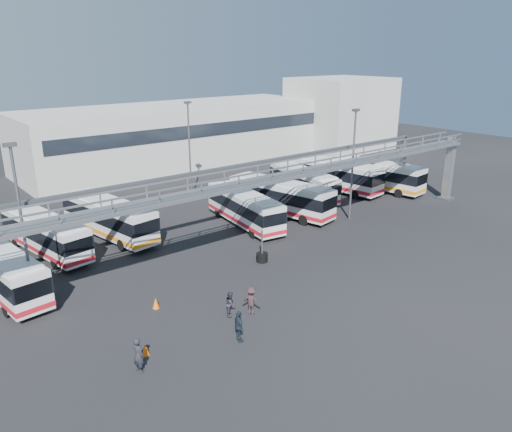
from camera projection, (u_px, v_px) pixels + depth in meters
ground at (311, 280)px, 34.49m from camera, size 140.00×140.00×0.00m
gantry at (257, 186)px, 37.09m from camera, size 51.40×5.15×7.10m
warehouse at (179, 135)px, 68.46m from camera, size 42.00×14.00×8.00m
building_right at (340, 114)px, 78.97m from camera, size 14.00×12.00×11.00m
light_pole_left at (21, 219)px, 29.10m from camera, size 0.70×0.35×10.21m
light_pole_mid at (353, 159)px, 44.97m from camera, size 0.70×0.35×10.21m
light_pole_back at (189, 146)px, 51.32m from camera, size 0.70×0.35×10.21m
bus_1 at (1, 269)px, 32.03m from camera, size 3.57×10.38×3.09m
bus_2 at (45, 233)px, 38.40m from camera, size 3.97×10.39×3.08m
bus_3 at (109, 217)px, 41.83m from camera, size 4.16×11.06×3.28m
bus_5 at (244, 207)px, 44.72m from camera, size 3.78×10.43×3.10m
bus_6 at (281, 196)px, 47.55m from camera, size 4.64×11.25×3.33m
bus_7 at (303, 182)px, 53.10m from camera, size 4.34×10.56×3.13m
bus_8 at (334, 174)px, 55.69m from camera, size 4.03×11.58×3.45m
bus_9 at (377, 174)px, 56.09m from camera, size 3.88×11.02×3.28m
pedestrian_a at (138, 355)px, 24.38m from camera, size 0.60×0.77×1.88m
pedestrian_b at (231, 304)px, 29.66m from camera, size 0.92×0.94×1.53m
pedestrian_c at (251, 301)px, 29.76m from camera, size 1.18×1.32×1.78m
pedestrian_d at (239, 327)px, 26.93m from camera, size 0.72×1.15×1.82m
cone_left at (145, 349)px, 25.90m from camera, size 0.44×0.44×0.65m
cone_right at (156, 303)px, 30.61m from camera, size 0.43×0.43×0.69m
tire_stack at (262, 257)px, 37.30m from camera, size 0.87×0.87×2.48m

